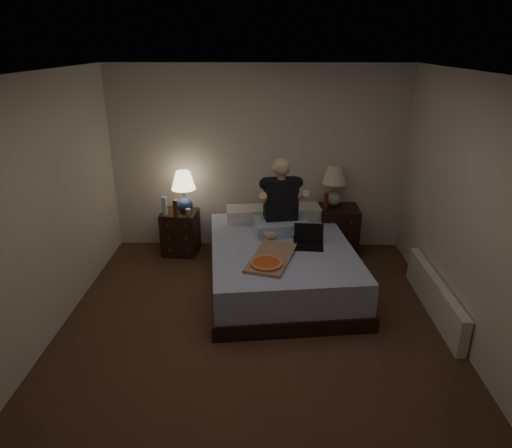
{
  "coord_description": "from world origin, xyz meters",
  "views": [
    {
      "loc": [
        0.09,
        -3.82,
        2.74
      ],
      "look_at": [
        0.0,
        0.9,
        0.85
      ],
      "focal_mm": 32.0,
      "sensor_mm": 36.0,
      "label": 1
    }
  ],
  "objects_px": {
    "soda_can": "(188,213)",
    "water_bottle": "(165,206)",
    "person": "(282,197)",
    "laptop": "(309,238)",
    "beer_bottle_right": "(326,201)",
    "nightstand_right": "(338,231)",
    "beer_bottle_left": "(175,208)",
    "lamp_left": "(184,192)",
    "bed": "(281,264)",
    "lamp_right": "(334,186)",
    "pizza_box": "(266,264)",
    "radiator": "(434,296)",
    "nightstand_left": "(181,232)"
  },
  "relations": [
    {
      "from": "soda_can",
      "to": "water_bottle",
      "type": "bearing_deg",
      "value": 172.77
    },
    {
      "from": "person",
      "to": "laptop",
      "type": "relative_size",
      "value": 2.74
    },
    {
      "from": "soda_can",
      "to": "beer_bottle_right",
      "type": "bearing_deg",
      "value": 2.94
    },
    {
      "from": "nightstand_right",
      "to": "person",
      "type": "xyz_separation_m",
      "value": [
        -0.8,
        -0.54,
        0.67
      ]
    },
    {
      "from": "beer_bottle_left",
      "to": "lamp_left",
      "type": "bearing_deg",
      "value": 65.31
    },
    {
      "from": "soda_can",
      "to": "beer_bottle_right",
      "type": "xyz_separation_m",
      "value": [
        1.82,
        0.09,
        0.13
      ]
    },
    {
      "from": "nightstand_right",
      "to": "laptop",
      "type": "height_order",
      "value": "laptop"
    },
    {
      "from": "bed",
      "to": "beer_bottle_right",
      "type": "bearing_deg",
      "value": 46.15
    },
    {
      "from": "lamp_right",
      "to": "beer_bottle_left",
      "type": "bearing_deg",
      "value": -172.52
    },
    {
      "from": "lamp_right",
      "to": "soda_can",
      "type": "height_order",
      "value": "lamp_right"
    },
    {
      "from": "bed",
      "to": "person",
      "type": "distance_m",
      "value": 0.81
    },
    {
      "from": "water_bottle",
      "to": "pizza_box",
      "type": "relative_size",
      "value": 0.33
    },
    {
      "from": "bed",
      "to": "radiator",
      "type": "bearing_deg",
      "value": -26.44
    },
    {
      "from": "nightstand_right",
      "to": "pizza_box",
      "type": "relative_size",
      "value": 0.88
    },
    {
      "from": "nightstand_right",
      "to": "bed",
      "type": "bearing_deg",
      "value": -132.13
    },
    {
      "from": "nightstand_right",
      "to": "radiator",
      "type": "height_order",
      "value": "nightstand_right"
    },
    {
      "from": "nightstand_right",
      "to": "beer_bottle_left",
      "type": "bearing_deg",
      "value": -174.66
    },
    {
      "from": "radiator",
      "to": "laptop",
      "type": "bearing_deg",
      "value": 159.6
    },
    {
      "from": "bed",
      "to": "nightstand_right",
      "type": "height_order",
      "value": "nightstand_right"
    },
    {
      "from": "soda_can",
      "to": "lamp_right",
      "type": "bearing_deg",
      "value": 7.41
    },
    {
      "from": "water_bottle",
      "to": "person",
      "type": "xyz_separation_m",
      "value": [
        1.53,
        -0.41,
        0.28
      ]
    },
    {
      "from": "bed",
      "to": "nightstand_right",
      "type": "distance_m",
      "value": 1.21
    },
    {
      "from": "lamp_right",
      "to": "soda_can",
      "type": "distance_m",
      "value": 1.97
    },
    {
      "from": "bed",
      "to": "water_bottle",
      "type": "relative_size",
      "value": 8.6
    },
    {
      "from": "laptop",
      "to": "pizza_box",
      "type": "xyz_separation_m",
      "value": [
        -0.48,
        -0.52,
        -0.08
      ]
    },
    {
      "from": "bed",
      "to": "pizza_box",
      "type": "bearing_deg",
      "value": -112.35
    },
    {
      "from": "soda_can",
      "to": "beer_bottle_right",
      "type": "relative_size",
      "value": 0.43
    },
    {
      "from": "bed",
      "to": "laptop",
      "type": "height_order",
      "value": "laptop"
    },
    {
      "from": "nightstand_left",
      "to": "lamp_right",
      "type": "height_order",
      "value": "lamp_right"
    },
    {
      "from": "lamp_right",
      "to": "beer_bottle_right",
      "type": "bearing_deg",
      "value": -126.19
    },
    {
      "from": "nightstand_left",
      "to": "nightstand_right",
      "type": "relative_size",
      "value": 0.9
    },
    {
      "from": "lamp_right",
      "to": "pizza_box",
      "type": "height_order",
      "value": "lamp_right"
    },
    {
      "from": "nightstand_left",
      "to": "water_bottle",
      "type": "height_order",
      "value": "water_bottle"
    },
    {
      "from": "bed",
      "to": "beer_bottle_right",
      "type": "height_order",
      "value": "beer_bottle_right"
    },
    {
      "from": "bed",
      "to": "pizza_box",
      "type": "distance_m",
      "value": 0.71
    },
    {
      "from": "bed",
      "to": "radiator",
      "type": "distance_m",
      "value": 1.74
    },
    {
      "from": "laptop",
      "to": "pizza_box",
      "type": "distance_m",
      "value": 0.72
    },
    {
      "from": "nightstand_left",
      "to": "nightstand_right",
      "type": "xyz_separation_m",
      "value": [
        2.16,
        0.02,
        0.03
      ]
    },
    {
      "from": "bed",
      "to": "radiator",
      "type": "relative_size",
      "value": 1.34
    },
    {
      "from": "beer_bottle_right",
      "to": "laptop",
      "type": "distance_m",
      "value": 0.96
    },
    {
      "from": "bed",
      "to": "lamp_left",
      "type": "bearing_deg",
      "value": 138.27
    },
    {
      "from": "beer_bottle_left",
      "to": "person",
      "type": "bearing_deg",
      "value": -14.07
    },
    {
      "from": "lamp_left",
      "to": "beer_bottle_right",
      "type": "distance_m",
      "value": 1.89
    },
    {
      "from": "soda_can",
      "to": "nightstand_left",
      "type": "bearing_deg",
      "value": 133.98
    },
    {
      "from": "nightstand_right",
      "to": "soda_can",
      "type": "height_order",
      "value": "soda_can"
    },
    {
      "from": "lamp_left",
      "to": "laptop",
      "type": "distance_m",
      "value": 1.88
    },
    {
      "from": "lamp_right",
      "to": "laptop",
      "type": "distance_m",
      "value": 1.18
    },
    {
      "from": "lamp_right",
      "to": "person",
      "type": "relative_size",
      "value": 0.6
    },
    {
      "from": "pizza_box",
      "to": "lamp_right",
      "type": "bearing_deg",
      "value": 76.94
    },
    {
      "from": "nightstand_right",
      "to": "water_bottle",
      "type": "xyz_separation_m",
      "value": [
        -2.33,
        -0.13,
        0.39
      ]
    }
  ]
}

